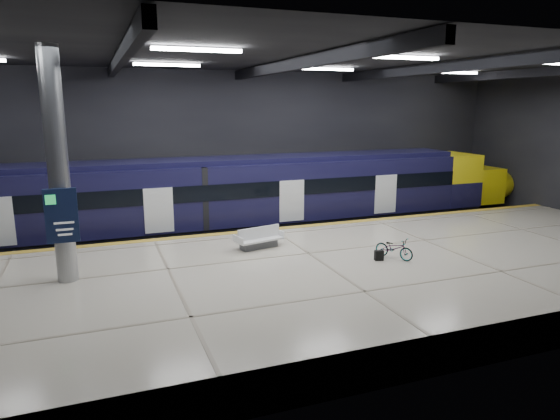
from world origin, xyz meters
TOP-DOWN VIEW (x-y plane):
  - ground at (0.00, 0.00)m, footprint 30.00×30.00m
  - room_shell at (-0.00, 0.00)m, footprint 30.10×16.10m
  - platform at (0.00, -2.50)m, footprint 30.00×11.00m
  - safety_strip at (0.00, 2.75)m, footprint 30.00×0.40m
  - rails at (0.00, 5.50)m, footprint 30.00×1.52m
  - train at (0.18, 5.50)m, footprint 29.40×2.84m
  - bench at (-1.47, 0.25)m, footprint 1.94×1.15m
  - bicycle at (2.52, -2.63)m, footprint 1.12×1.48m
  - pannier_bag at (1.92, -2.63)m, footprint 0.33×0.24m
  - info_column at (-8.00, -1.03)m, footprint 0.90×0.78m

SIDE VIEW (x-z plane):
  - ground at x=0.00m, z-range 0.00..0.00m
  - rails at x=0.00m, z-range 0.00..0.16m
  - platform at x=0.00m, z-range 0.00..1.10m
  - safety_strip at x=0.00m, z-range 1.10..1.11m
  - pannier_bag at x=1.92m, z-range 1.10..1.45m
  - bench at x=-1.47m, z-range 0.98..1.78m
  - bicycle at x=2.52m, z-range 1.10..1.84m
  - train at x=0.18m, z-range 0.16..3.95m
  - info_column at x=-8.00m, z-range 1.01..7.91m
  - room_shell at x=0.00m, z-range 1.69..9.74m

